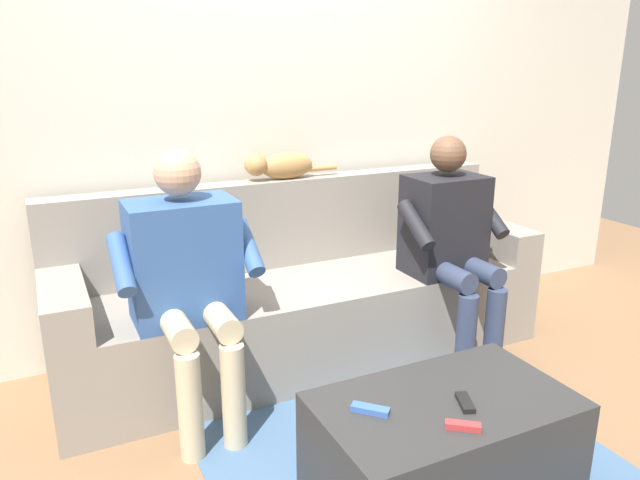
{
  "coord_description": "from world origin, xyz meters",
  "views": [
    {
      "loc": [
        1.22,
        2.59,
        1.54
      ],
      "look_at": [
        0.0,
        0.07,
        0.7
      ],
      "focal_mm": 33.56,
      "sensor_mm": 36.0,
      "label": 1
    }
  ],
  "objects_px": {
    "person_right_seated": "(187,272)",
    "cat_on_backrest": "(279,165)",
    "couch": "(305,300)",
    "person_left_seated": "(450,235)",
    "remote_black": "(465,402)",
    "coffee_table": "(442,445)",
    "remote_red": "(463,426)",
    "remote_blue": "(370,409)"
  },
  "relations": [
    {
      "from": "couch",
      "to": "person_right_seated",
      "type": "bearing_deg",
      "value": 24.8
    },
    {
      "from": "coffee_table",
      "to": "remote_red",
      "type": "bearing_deg",
      "value": 70.94
    },
    {
      "from": "remote_black",
      "to": "coffee_table",
      "type": "bearing_deg",
      "value": -122.86
    },
    {
      "from": "person_left_seated",
      "to": "remote_red",
      "type": "xyz_separation_m",
      "value": [
        0.75,
        1.07,
        -0.28
      ]
    },
    {
      "from": "couch",
      "to": "remote_red",
      "type": "relative_size",
      "value": 22.05
    },
    {
      "from": "person_right_seated",
      "to": "cat_on_backrest",
      "type": "height_order",
      "value": "person_right_seated"
    },
    {
      "from": "remote_blue",
      "to": "remote_black",
      "type": "bearing_deg",
      "value": -152.24
    },
    {
      "from": "couch",
      "to": "cat_on_backrest",
      "type": "bearing_deg",
      "value": -82.22
    },
    {
      "from": "person_left_seated",
      "to": "remote_red",
      "type": "distance_m",
      "value": 1.33
    },
    {
      "from": "remote_blue",
      "to": "coffee_table",
      "type": "bearing_deg",
      "value": -143.27
    },
    {
      "from": "coffee_table",
      "to": "remote_red",
      "type": "distance_m",
      "value": 0.27
    },
    {
      "from": "remote_black",
      "to": "remote_red",
      "type": "bearing_deg",
      "value": -18.49
    },
    {
      "from": "cat_on_backrest",
      "to": "remote_blue",
      "type": "relative_size",
      "value": 4.04
    },
    {
      "from": "remote_red",
      "to": "remote_black",
      "type": "height_order",
      "value": "remote_red"
    },
    {
      "from": "couch",
      "to": "remote_black",
      "type": "relative_size",
      "value": 21.43
    },
    {
      "from": "coffee_table",
      "to": "person_left_seated",
      "type": "distance_m",
      "value": 1.23
    },
    {
      "from": "couch",
      "to": "person_left_seated",
      "type": "height_order",
      "value": "person_left_seated"
    },
    {
      "from": "remote_black",
      "to": "remote_blue",
      "type": "bearing_deg",
      "value": -84.76
    },
    {
      "from": "couch",
      "to": "remote_red",
      "type": "bearing_deg",
      "value": 87.55
    },
    {
      "from": "person_right_seated",
      "to": "cat_on_backrest",
      "type": "bearing_deg",
      "value": -139.5
    },
    {
      "from": "person_right_seated",
      "to": "remote_red",
      "type": "xyz_separation_m",
      "value": [
        -0.63,
        1.07,
        -0.29
      ]
    },
    {
      "from": "person_right_seated",
      "to": "cat_on_backrest",
      "type": "xyz_separation_m",
      "value": [
        -0.66,
        -0.56,
        0.32
      ]
    },
    {
      "from": "coffee_table",
      "to": "cat_on_backrest",
      "type": "distance_m",
      "value": 1.67
    },
    {
      "from": "couch",
      "to": "person_left_seated",
      "type": "bearing_deg",
      "value": 155.17
    },
    {
      "from": "remote_red",
      "to": "person_right_seated",
      "type": "bearing_deg",
      "value": 157.72
    },
    {
      "from": "remote_black",
      "to": "cat_on_backrest",
      "type": "bearing_deg",
      "value": -153.97
    },
    {
      "from": "person_right_seated",
      "to": "remote_black",
      "type": "distance_m",
      "value": 1.24
    },
    {
      "from": "coffee_table",
      "to": "cat_on_backrest",
      "type": "relative_size",
      "value": 1.73
    },
    {
      "from": "person_right_seated",
      "to": "remote_blue",
      "type": "relative_size",
      "value": 9.07
    },
    {
      "from": "person_right_seated",
      "to": "remote_blue",
      "type": "height_order",
      "value": "person_right_seated"
    },
    {
      "from": "person_left_seated",
      "to": "person_right_seated",
      "type": "distance_m",
      "value": 1.38
    },
    {
      "from": "remote_black",
      "to": "person_left_seated",
      "type": "bearing_deg",
      "value": 169.05
    },
    {
      "from": "person_left_seated",
      "to": "cat_on_backrest",
      "type": "bearing_deg",
      "value": -37.83
    },
    {
      "from": "cat_on_backrest",
      "to": "remote_red",
      "type": "xyz_separation_m",
      "value": [
        0.03,
        1.63,
        -0.62
      ]
    },
    {
      "from": "person_left_seated",
      "to": "remote_blue",
      "type": "bearing_deg",
      "value": 41.17
    },
    {
      "from": "remote_red",
      "to": "remote_black",
      "type": "xyz_separation_m",
      "value": [
        -0.1,
        -0.11,
        -0.0
      ]
    },
    {
      "from": "person_right_seated",
      "to": "cat_on_backrest",
      "type": "relative_size",
      "value": 2.24
    },
    {
      "from": "couch",
      "to": "remote_black",
      "type": "height_order",
      "value": "couch"
    },
    {
      "from": "cat_on_backrest",
      "to": "person_right_seated",
      "type": "bearing_deg",
      "value": 40.5
    },
    {
      "from": "remote_blue",
      "to": "person_left_seated",
      "type": "bearing_deg",
      "value": -93.05
    },
    {
      "from": "remote_blue",
      "to": "person_right_seated",
      "type": "bearing_deg",
      "value": -18.66
    },
    {
      "from": "person_left_seated",
      "to": "cat_on_backrest",
      "type": "relative_size",
      "value": 2.21
    }
  ]
}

